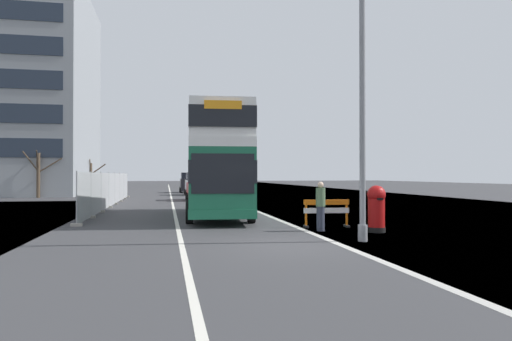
{
  "coord_description": "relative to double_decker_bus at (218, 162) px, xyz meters",
  "views": [
    {
      "loc": [
        -3.33,
        -12.86,
        2.02
      ],
      "look_at": [
        0.37,
        6.23,
        2.2
      ],
      "focal_mm": 32.6,
      "sensor_mm": 36.0,
      "label": 1
    }
  ],
  "objects": [
    {
      "name": "roadworks_barrier",
      "position": [
        3.6,
        -5.34,
        -1.99
      ],
      "size": [
        1.78,
        0.57,
        1.07
      ],
      "color": "orange",
      "rests_on": "ground"
    },
    {
      "name": "lamppost_foreground",
      "position": [
        3.41,
        -9.12,
        1.56
      ],
      "size": [
        0.29,
        0.7,
        8.9
      ],
      "color": "gray",
      "rests_on": "ground"
    },
    {
      "name": "car_oncoming_near",
      "position": [
        0.1,
        14.72,
        -1.63
      ],
      "size": [
        2.03,
        3.97,
        2.19
      ],
      "color": "maroon",
      "rests_on": "ground"
    },
    {
      "name": "bare_tree_far_verge_mid",
      "position": [
        -10.57,
        30.79,
        -0.78
      ],
      "size": [
        2.86,
        2.38,
        3.69
      ],
      "color": "#4C3D2D",
      "rests_on": "ground"
    },
    {
      "name": "ground",
      "position": [
        1.38,
        -9.41,
        -2.7
      ],
      "size": [
        140.0,
        280.0,
        0.1
      ],
      "color": "#38383A"
    },
    {
      "name": "bare_tree_far_verge_near",
      "position": [
        -13.42,
        21.16,
        -0.35
      ],
      "size": [
        3.27,
        3.13,
        5.11
      ],
      "color": "#4C3D2D",
      "rests_on": "ground"
    },
    {
      "name": "car_receding_mid",
      "position": [
        0.3,
        24.17,
        -1.6
      ],
      "size": [
        1.92,
        4.19,
        2.24
      ],
      "color": "silver",
      "rests_on": "ground"
    },
    {
      "name": "double_decker_bus",
      "position": [
        0.0,
        0.0,
        0.0
      ],
      "size": [
        3.35,
        10.35,
        4.99
      ],
      "color": "#196042",
      "rests_on": "ground"
    },
    {
      "name": "construction_site_fence",
      "position": [
        -5.9,
        8.73,
        -1.61
      ],
      "size": [
        0.44,
        24.0,
        2.18
      ],
      "color": "#A8AAAD",
      "rests_on": "ground"
    },
    {
      "name": "pedestrian_at_kerb",
      "position": [
        3.01,
        -6.39,
        -1.76
      ],
      "size": [
        0.34,
        0.34,
        1.77
      ],
      "color": "#2D3342",
      "rests_on": "ground"
    },
    {
      "name": "car_receding_far",
      "position": [
        0.07,
        30.68,
        -1.59
      ],
      "size": [
        2.08,
        3.83,
        2.26
      ],
      "color": "black",
      "rests_on": "ground"
    },
    {
      "name": "red_pillar_postbox",
      "position": [
        4.82,
        -7.1,
        -1.75
      ],
      "size": [
        0.65,
        0.65,
        1.65
      ],
      "color": "black",
      "rests_on": "ground"
    },
    {
      "name": "bare_tree_far_verge_far",
      "position": [
        -13.33,
        42.36,
        -0.44
      ],
      "size": [
        2.4,
        2.64,
        4.6
      ],
      "color": "#4C3D2D",
      "rests_on": "ground"
    }
  ]
}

